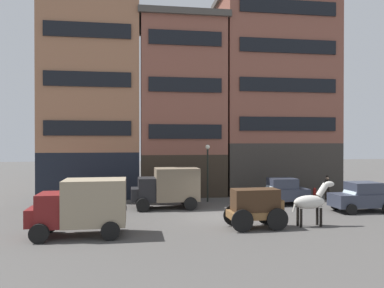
{
  "coord_description": "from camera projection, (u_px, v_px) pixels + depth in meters",
  "views": [
    {
      "loc": [
        -4.58,
        -20.68,
        4.41
      ],
      "look_at": [
        -1.26,
        2.02,
        4.2
      ],
      "focal_mm": 34.31,
      "sensor_mm": 36.0,
      "label": 1
    }
  ],
  "objects": [
    {
      "name": "pedestrian_officer",
      "position": [
        327.0,
        186.0,
        27.49
      ],
      "size": [
        0.45,
        0.45,
        1.79
      ],
      "color": "black",
      "rests_on": "ground_plane"
    },
    {
      "name": "sedan_dark",
      "position": [
        362.0,
        197.0,
        22.76
      ],
      "size": [
        3.74,
        1.94,
        1.83
      ],
      "color": "#333847",
      "rests_on": "ground_plane"
    },
    {
      "name": "building_center_left",
      "position": [
        181.0,
        106.0,
        30.92
      ],
      "size": [
        7.17,
        6.56,
        14.51
      ],
      "color": "#33281E",
      "rests_on": "ground_plane"
    },
    {
      "name": "streetlamp_curbside",
      "position": [
        208.0,
        165.0,
        26.4
      ],
      "size": [
        0.32,
        0.32,
        4.12
      ],
      "color": "black",
      "rests_on": "ground_plane"
    },
    {
      "name": "sedan_light",
      "position": [
        87.0,
        195.0,
        23.75
      ],
      "size": [
        3.75,
        1.96,
        1.83
      ],
      "color": "maroon",
      "rests_on": "ground_plane"
    },
    {
      "name": "draft_horse",
      "position": [
        311.0,
        202.0,
        18.89
      ],
      "size": [
        2.35,
        0.67,
        2.3
      ],
      "color": "beige",
      "rests_on": "ground_plane"
    },
    {
      "name": "building_center_right",
      "position": [
        274.0,
        93.0,
        32.1
      ],
      "size": [
        10.01,
        6.56,
        17.05
      ],
      "color": "#38332D",
      "rests_on": "ground_plane"
    },
    {
      "name": "delivery_truck_far",
      "position": [
        82.0,
        205.0,
        16.89
      ],
      "size": [
        4.37,
        2.17,
        2.62
      ],
      "color": "maroon",
      "rests_on": "ground_plane"
    },
    {
      "name": "fire_hydrant_curbside",
      "position": [
        315.0,
        193.0,
        27.84
      ],
      "size": [
        0.24,
        0.24,
        0.83
      ],
      "color": "maroon",
      "rests_on": "ground_plane"
    },
    {
      "name": "sedan_parked_curb",
      "position": [
        281.0,
        192.0,
        25.16
      ],
      "size": [
        3.73,
        1.91,
        1.83
      ],
      "color": "#333847",
      "rests_on": "ground_plane"
    },
    {
      "name": "ground_plane",
      "position": [
        219.0,
        217.0,
        21.17
      ],
      "size": [
        120.0,
        120.0,
        0.0
      ],
      "primitive_type": "plane",
      "color": "#4C4947"
    },
    {
      "name": "delivery_truck_near",
      "position": [
        168.0,
        186.0,
        23.87
      ],
      "size": [
        4.41,
        2.27,
        2.62
      ],
      "color": "black",
      "rests_on": "ground_plane"
    },
    {
      "name": "building_far_left",
      "position": [
        93.0,
        81.0,
        29.86
      ],
      "size": [
        7.96,
        6.56,
        18.42
      ],
      "color": "black",
      "rests_on": "ground_plane"
    },
    {
      "name": "cargo_wagon",
      "position": [
        256.0,
        205.0,
        18.46
      ],
      "size": [
        2.96,
        1.62,
        1.98
      ],
      "color": "brown",
      "rests_on": "ground_plane"
    }
  ]
}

